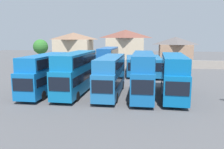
{
  "coord_description": "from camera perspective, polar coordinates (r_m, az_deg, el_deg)",
  "views": [
    {
      "loc": [
        4.02,
        -27.02,
        7.04
      ],
      "look_at": [
        0.0,
        3.0,
        2.01
      ],
      "focal_mm": 36.41,
      "sensor_mm": 36.0,
      "label": 1
    }
  ],
  "objects": [
    {
      "name": "ground",
      "position": [
        45.74,
        2.49,
        0.56
      ],
      "size": [
        140.0,
        140.0,
        0.0
      ],
      "primitive_type": "plane",
      "color": "#4C4C4F"
    },
    {
      "name": "depot_boundary_wall",
      "position": [
        53.18,
        3.24,
        2.78
      ],
      "size": [
        56.0,
        0.5,
        1.8
      ],
      "primitive_type": "cube",
      "color": "gray",
      "rests_on": "ground"
    },
    {
      "name": "bus_1",
      "position": [
        29.76,
        -16.48,
        0.71
      ],
      "size": [
        2.69,
        10.68,
        4.84
      ],
      "rotation": [
        0.0,
        0.0,
        -1.58
      ],
      "color": "#105EA7",
      "rests_on": "ground"
    },
    {
      "name": "bus_2",
      "position": [
        28.66,
        -9.0,
        0.95
      ],
      "size": [
        2.84,
        11.11,
        5.11
      ],
      "rotation": [
        0.0,
        0.0,
        -1.6
      ],
      "color": "#0E629B",
      "rests_on": "ground"
    },
    {
      "name": "bus_3",
      "position": [
        27.6,
        -0.38,
        0.28
      ],
      "size": [
        2.68,
        10.68,
        4.7
      ],
      "rotation": [
        0.0,
        0.0,
        -1.58
      ],
      "color": "#1C619D",
      "rests_on": "ground"
    },
    {
      "name": "bus_4",
      "position": [
        27.1,
        7.79,
        0.55
      ],
      "size": [
        2.58,
        10.95,
        5.16
      ],
      "rotation": [
        0.0,
        0.0,
        -1.58
      ],
      "color": "#125797",
      "rests_on": "ground"
    },
    {
      "name": "bus_5",
      "position": [
        27.67,
        15.18,
        0.24
      ],
      "size": [
        3.21,
        11.16,
        4.93
      ],
      "rotation": [
        0.0,
        0.0,
        -1.63
      ],
      "color": "#0A5B9B",
      "rests_on": "ground"
    },
    {
      "name": "bus_6",
      "position": [
        43.84,
        -6.11,
        2.78
      ],
      "size": [
        3.06,
        10.44,
        3.53
      ],
      "rotation": [
        0.0,
        0.0,
        -1.63
      ],
      "color": "#1A6597",
      "rests_on": "ground"
    },
    {
      "name": "bus_7",
      "position": [
        43.29,
        -0.95,
        3.83
      ],
      "size": [
        2.81,
        10.67,
        5.02
      ],
      "rotation": [
        0.0,
        0.0,
        -1.59
      ],
      "color": "#19539B",
      "rests_on": "ground"
    },
    {
      "name": "bus_8",
      "position": [
        43.18,
        5.37,
        2.54
      ],
      "size": [
        3.3,
        11.12,
        3.31
      ],
      "rotation": [
        0.0,
        0.0,
        -1.5
      ],
      "color": "#145A9A",
      "rests_on": "ground"
    },
    {
      "name": "bus_9",
      "position": [
        42.69,
        10.32,
        2.41
      ],
      "size": [
        2.65,
        11.28,
        3.39
      ],
      "rotation": [
        0.0,
        0.0,
        -1.56
      ],
      "color": "#175F9A",
      "rests_on": "ground"
    },
    {
      "name": "house_terrace_left",
      "position": [
        65.85,
        -9.59,
        6.82
      ],
      "size": [
        10.33,
        8.0,
        8.26
      ],
      "color": "#C6B293",
      "rests_on": "ground"
    },
    {
      "name": "house_terrace_centre",
      "position": [
        62.31,
        3.37,
        7.12
      ],
      "size": [
        10.41,
        6.73,
        8.96
      ],
      "color": "#C6B293",
      "rests_on": "ground"
    },
    {
      "name": "house_terrace_right",
      "position": [
        63.53,
        15.59,
        5.98
      ],
      "size": [
        8.77,
        6.34,
        7.07
      ],
      "color": "#9E7A60",
      "rests_on": "ground"
    },
    {
      "name": "tree_left_of_lot",
      "position": [
        54.85,
        -17.48,
        6.61
      ],
      "size": [
        3.37,
        3.37,
        6.49
      ],
      "color": "brown",
      "rests_on": "ground"
    }
  ]
}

